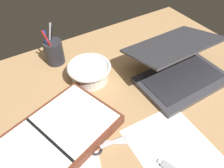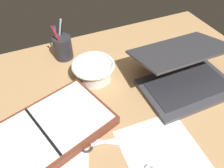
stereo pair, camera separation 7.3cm
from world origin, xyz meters
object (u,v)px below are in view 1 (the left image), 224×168
(laptop, at_px, (179,67))
(pen_cup, at_px, (54,52))
(planner, at_px, (50,142))
(scissors, at_px, (100,145))
(bowl, at_px, (90,72))

(laptop, bearing_deg, pen_cup, 137.01)
(planner, bearing_deg, laptop, -15.13)
(scissors, bearing_deg, bowl, 88.09)
(laptop, distance_m, pen_cup, 0.50)
(bowl, relative_size, planner, 0.36)
(laptop, relative_size, scissors, 2.73)
(laptop, xyz_separation_m, scissors, (-0.40, -0.10, -0.05))
(planner, bearing_deg, scissors, -49.90)
(laptop, distance_m, bowl, 0.34)
(planner, bearing_deg, pen_cup, 48.45)
(pen_cup, xyz_separation_m, scissors, (-0.04, -0.44, -0.05))
(laptop, xyz_separation_m, bowl, (-0.29, 0.17, -0.01))
(laptop, relative_size, pen_cup, 2.02)
(planner, bearing_deg, bowl, 21.82)
(bowl, distance_m, pen_cup, 0.19)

